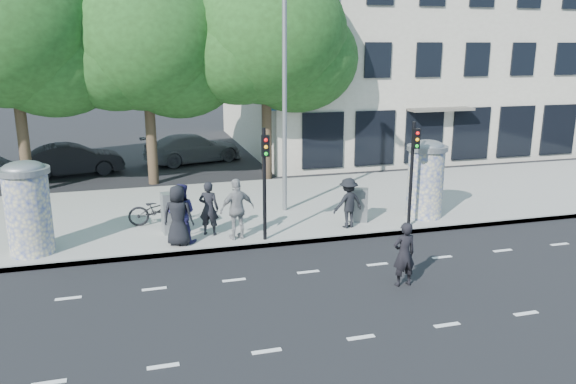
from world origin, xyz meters
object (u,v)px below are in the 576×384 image
object	(u,v)px
cabinet_left	(172,213)
traffic_pole_near	(265,173)
ped_c	(181,213)
cabinet_right	(360,205)
ad_column_right	(426,177)
ped_a	(178,215)
traffic_pole_far	(413,164)
street_lamp	(285,78)
ped_e	(237,209)
man_road	(404,254)
ped_d	(348,203)
ped_b	(209,208)
car_right	(193,148)
car_mid	(73,160)
bicycle	(159,209)
ad_column_left	(28,206)

from	to	relation	value
cabinet_left	traffic_pole_near	bearing A→B (deg)	-36.80
ped_c	cabinet_right	size ratio (longest dim) A/B	1.60
ad_column_right	cabinet_left	size ratio (longest dim) A/B	2.06
ad_column_right	ped_c	bearing A→B (deg)	-177.13
ped_a	cabinet_left	xyz separation A→B (m)	(-0.09, 1.19, -0.26)
traffic_pole_far	cabinet_left	distance (m)	7.71
ad_column_right	street_lamp	distance (m)	5.81
traffic_pole_near	cabinet_right	xyz separation A→B (m)	(3.46, 0.98, -1.52)
ad_column_right	ped_e	world-z (taller)	ad_column_right
street_lamp	man_road	world-z (taller)	street_lamp
ped_e	street_lamp	bearing A→B (deg)	-143.70
ped_d	cabinet_right	world-z (taller)	ped_d
ped_b	man_road	xyz separation A→B (m)	(4.19, -4.79, -0.17)
street_lamp	car_right	bearing A→B (deg)	101.58
street_lamp	car_mid	xyz separation A→B (m)	(-7.82, 8.75, -4.06)
car_mid	bicycle	bearing A→B (deg)	-170.09
car_right	man_road	bearing A→B (deg)	173.53
traffic_pole_far	ped_b	world-z (taller)	traffic_pole_far
traffic_pole_near	street_lamp	xyz separation A→B (m)	(1.40, 2.84, 2.56)
car_right	ped_b	bearing A→B (deg)	158.41
street_lamp	ped_b	size ratio (longest dim) A/B	4.73
ad_column_right	bicycle	xyz separation A→B (m)	(-8.81, 1.52, -0.88)
traffic_pole_far	street_lamp	world-z (taller)	street_lamp
ad_column_right	man_road	xyz separation A→B (m)	(-3.17, -4.74, -0.71)
ped_b	car_mid	xyz separation A→B (m)	(-4.87, 10.63, -0.26)
cabinet_right	ped_d	bearing A→B (deg)	-116.89
car_mid	car_right	size ratio (longest dim) A/B	0.89
cabinet_left	cabinet_right	bearing A→B (deg)	-12.37
ad_column_left	ad_column_right	size ratio (longest dim) A/B	1.00
ped_d	ped_e	bearing A→B (deg)	-11.34
ped_b	ped_e	bearing A→B (deg)	165.22
man_road	cabinet_left	xyz separation A→B (m)	(-5.27, 5.28, -0.03)
car_right	car_mid	bearing A→B (deg)	87.42
man_road	cabinet_left	distance (m)	7.46
cabinet_right	traffic_pole_far	bearing A→B (deg)	-12.12
ad_column_left	ped_e	world-z (taller)	ad_column_left
ad_column_right	ped_a	distance (m)	8.38
street_lamp	traffic_pole_far	bearing A→B (deg)	-39.88
ad_column_left	cabinet_right	bearing A→B (deg)	1.57
ped_c	ad_column_right	bearing A→B (deg)	-155.89
ped_e	car_mid	distance (m)	12.59
car_mid	ped_e	bearing A→B (deg)	-163.90
ped_d	car_right	xyz separation A→B (m)	(-3.56, 12.64, -0.24)
ped_b	ped_e	xyz separation A→B (m)	(0.77, -0.62, 0.09)
man_road	street_lamp	bearing A→B (deg)	-82.12
ped_a	traffic_pole_far	bearing A→B (deg)	-162.18
traffic_pole_far	man_road	xyz separation A→B (m)	(-2.17, -3.83, -1.40)
ped_e	cabinet_left	bearing A→B (deg)	-43.52
ped_e	cabinet_right	size ratio (longest dim) A/B	1.67
man_road	ped_c	bearing A→B (deg)	-43.07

